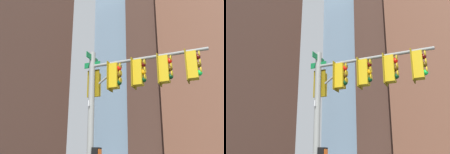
% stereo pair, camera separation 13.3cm
% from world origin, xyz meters
% --- Properties ---
extents(signal_pole_assembly, '(4.88, 1.49, 6.75)m').
position_xyz_m(signal_pole_assembly, '(1.80, 0.52, 4.86)').
color(signal_pole_assembly, gray).
rests_on(signal_pole_assembly, ground_plane).
extents(building_brick_midblock, '(16.45, 17.29, 43.35)m').
position_xyz_m(building_brick_midblock, '(-3.40, 44.50, 21.68)').
color(building_brick_midblock, brown).
rests_on(building_brick_midblock, ground_plane).
extents(building_glass_tower, '(29.33, 23.83, 69.26)m').
position_xyz_m(building_glass_tower, '(-16.51, 52.26, 34.63)').
color(building_glass_tower, '#7A99B2').
rests_on(building_glass_tower, ground_plane).
extents(building_brick_farside, '(20.02, 14.08, 49.00)m').
position_xyz_m(building_brick_farside, '(-10.40, 45.35, 24.50)').
color(building_brick_farside, '#4C3328').
rests_on(building_brick_farside, ground_plane).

